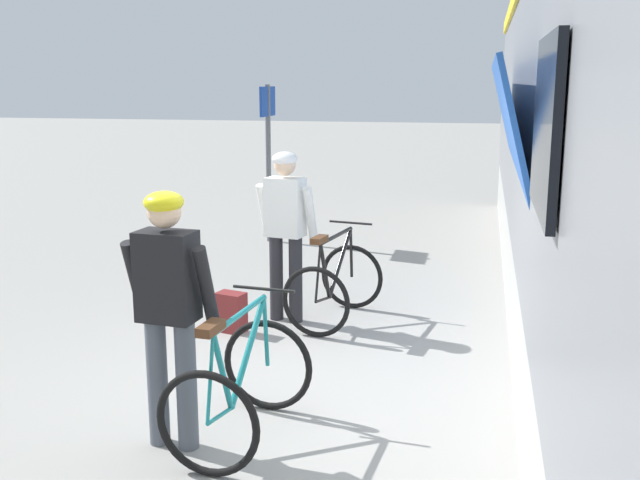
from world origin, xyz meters
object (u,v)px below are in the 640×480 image
Objects in this scene: bicycle_near_black at (335,284)px; platform_sign_post at (268,137)px; bicycle_far_teal at (240,386)px; backpack_on_platform at (231,312)px; cyclist_far_in_dark at (168,298)px; cyclist_near_in_white at (285,221)px.

bicycle_near_black is 4.24m from platform_sign_post.
bicycle_near_black is 2.67m from bicycle_far_teal.
bicycle_far_teal is at bearing -75.37° from platform_sign_post.
backpack_on_platform is 0.17× the size of platform_sign_post.
cyclist_far_in_dark is 4.40× the size of backpack_on_platform.
backpack_on_platform is 4.48m from platform_sign_post.
backpack_on_platform is at bearing 99.72° from cyclist_far_in_dark.
cyclist_near_in_white is 3.96m from platform_sign_post.
bicycle_far_teal is (-0.13, -2.67, 0.00)m from bicycle_near_black.
bicycle_near_black is 0.49× the size of platform_sign_post.
bicycle_near_black is at bearing 79.06° from cyclist_far_in_dark.
bicycle_near_black is at bearing 87.31° from bicycle_far_teal.
cyclist_far_in_dark is 1.50× the size of bicycle_near_black.
bicycle_far_teal is (0.38, -2.61, -0.65)m from cyclist_near_in_white.
cyclist_far_in_dark is 2.96m from bicycle_near_black.
cyclist_near_in_white reaches higher than bicycle_far_teal.
backpack_on_platform is (-0.82, 2.15, -0.20)m from bicycle_far_teal.
platform_sign_post is (-1.65, 6.32, 1.22)m from bicycle_far_teal.
bicycle_far_teal is (0.42, 0.17, -0.65)m from cyclist_far_in_dark.
bicycle_near_black and bicycle_far_teal have the same top height.
cyclist_near_in_white is at bearing -71.04° from platform_sign_post.
cyclist_far_in_dark is 1.56× the size of bicycle_far_teal.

